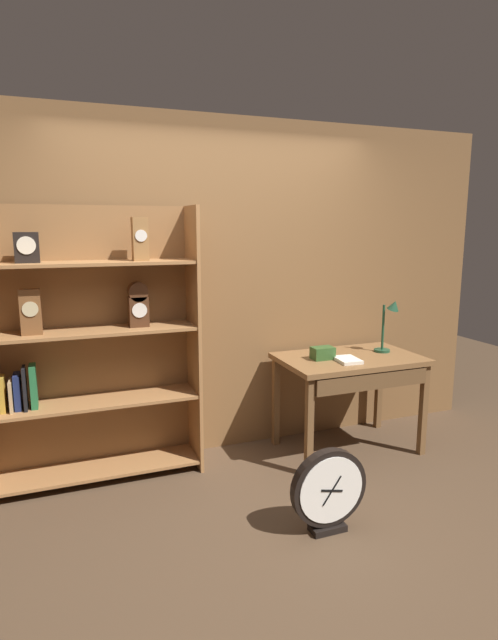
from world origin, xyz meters
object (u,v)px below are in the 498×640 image
Objects in this scene: bookshelf at (87,349)px; toolbox_small at (323,353)px; workbench at (351,369)px; desk_lamp at (389,321)px; open_repair_manual at (347,360)px; round_clock_large at (329,490)px.

bookshelf is 1.74m from toolbox_small.
bookshelf is 1.75× the size of workbench.
bookshelf is 2.34m from desk_lamp.
desk_lamp is 0.54m from open_repair_manual.
toolbox_small is at bearing 172.06° from workbench.
desk_lamp is at bearing 41.83° from round_clock_large.
workbench is 0.18m from open_repair_manual.
toolbox_small is at bearing -179.24° from desk_lamp.
round_clock_large is (-0.62, -0.83, -0.52)m from open_repair_manual.
bookshelf reaches higher than open_repair_manual.
workbench reaches higher than round_clock_large.
round_clock_large is at bearing -116.26° from toolbox_small.
desk_lamp reaches higher than open_repair_manual.
open_repair_manual is (1.86, -0.36, -0.16)m from bookshelf.
toolbox_small is 1.21m from round_clock_large.
workbench is at bearing 52.42° from round_clock_large.
bookshelf is 2.00m from workbench.
bookshelf is 8.76× the size of open_repair_manual.
workbench is 5.01× the size of open_repair_manual.
open_repair_manual is at bearing -134.81° from workbench.
workbench is 2.14× the size of round_clock_large.
round_clock_large is (1.25, -1.19, -0.69)m from bookshelf.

